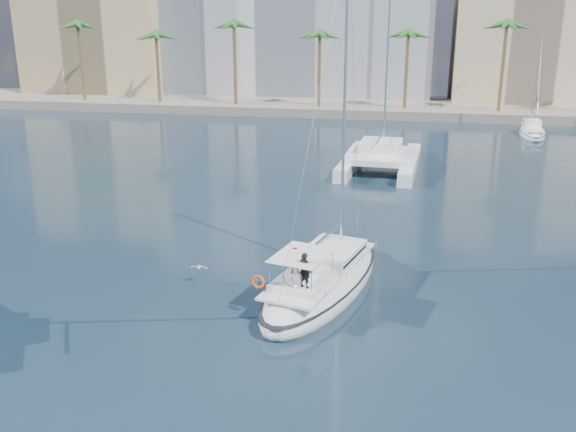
# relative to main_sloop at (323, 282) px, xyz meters

# --- Properties ---
(ground) EXTENTS (160.00, 160.00, 0.00)m
(ground) POSITION_rel_main_sloop_xyz_m (-2.40, -0.85, -0.54)
(ground) COLOR black
(ground) RESTS_ON ground
(quay) EXTENTS (120.00, 14.00, 1.20)m
(quay) POSITION_rel_main_sloop_xyz_m (-2.40, 60.15, 0.06)
(quay) COLOR gray
(quay) RESTS_ON ground
(building_modern) EXTENTS (42.00, 16.00, 28.00)m
(building_modern) POSITION_rel_main_sloop_xyz_m (-14.40, 72.15, 13.46)
(building_modern) COLOR silver
(building_modern) RESTS_ON ground
(building_tan_left) EXTENTS (22.00, 14.00, 22.00)m
(building_tan_left) POSITION_rel_main_sloop_xyz_m (-44.40, 68.15, 10.46)
(building_tan_left) COLOR tan
(building_tan_left) RESTS_ON ground
(building_beige) EXTENTS (20.00, 14.00, 20.00)m
(building_beige) POSITION_rel_main_sloop_xyz_m (19.60, 69.15, 9.46)
(building_beige) COLOR #CAB191
(building_beige) RESTS_ON ground
(palm_left) EXTENTS (3.60, 3.60, 12.30)m
(palm_left) POSITION_rel_main_sloop_xyz_m (-36.40, 56.15, 9.74)
(palm_left) COLOR brown
(palm_left) RESTS_ON ground
(palm_centre) EXTENTS (3.60, 3.60, 12.30)m
(palm_centre) POSITION_rel_main_sloop_xyz_m (-2.40, 56.15, 9.74)
(palm_centre) COLOR brown
(palm_centre) RESTS_ON ground
(main_sloop) EXTENTS (6.72, 12.67, 17.95)m
(main_sloop) POSITION_rel_main_sloop_xyz_m (0.00, 0.00, 0.00)
(main_sloop) COLOR silver
(main_sloop) RESTS_ON ground
(catamaran) EXTENTS (7.16, 13.19, 18.61)m
(catamaran) POSITION_rel_main_sloop_xyz_m (1.52, 27.03, 0.62)
(catamaran) COLOR silver
(catamaran) RESTS_ON ground
(seagull) EXTENTS (0.93, 0.40, 0.17)m
(seagull) POSITION_rel_main_sloop_xyz_m (-6.38, -0.33, 0.43)
(seagull) COLOR silver
(seagull) RESTS_ON ground
(moored_yacht_a) EXTENTS (3.37, 9.52, 11.90)m
(moored_yacht_a) POSITION_rel_main_sloop_xyz_m (17.60, 46.15, -0.54)
(moored_yacht_a) COLOR silver
(moored_yacht_a) RESTS_ON ground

